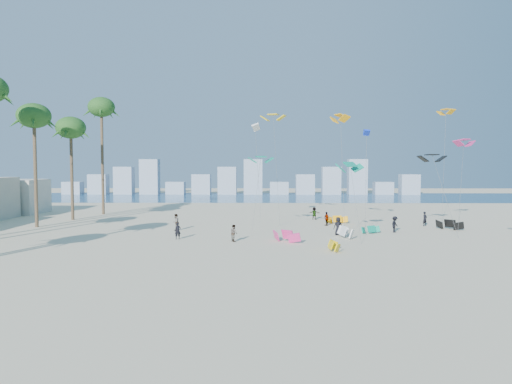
{
  "coord_description": "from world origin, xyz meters",
  "views": [
    {
      "loc": [
        3.66,
        -31.17,
        7.31
      ],
      "look_at": [
        3.0,
        16.0,
        4.5
      ],
      "focal_mm": 33.29,
      "sensor_mm": 36.0,
      "label": 1
    }
  ],
  "objects": [
    {
      "name": "ocean",
      "position": [
        0.0,
        72.0,
        0.01
      ],
      "size": [
        220.0,
        220.0,
        0.0
      ],
      "primitive_type": "plane",
      "color": "navy",
      "rests_on": "ground"
    },
    {
      "name": "kitesurfer_near",
      "position": [
        -4.57,
        14.39,
        0.8
      ],
      "size": [
        0.67,
        0.53,
        1.61
      ],
      "primitive_type": "imported",
      "rotation": [
        0.0,
        0.0,
        0.28
      ],
      "color": "black",
      "rests_on": "ground"
    },
    {
      "name": "distant_skyline",
      "position": [
        -1.19,
        82.0,
        3.09
      ],
      "size": [
        85.0,
        3.0,
        8.4
      ],
      "color": "#9EADBF",
      "rests_on": "ground"
    },
    {
      "name": "palm_row",
      "position": [
        -21.68,
        16.22,
        12.16
      ],
      "size": [
        9.21,
        44.8,
        16.86
      ],
      "color": "brown",
      "rests_on": "ground"
    },
    {
      "name": "flying_kites",
      "position": [
        15.29,
        23.14,
        10.46
      ],
      "size": [
        28.46,
        22.03,
        14.83
      ],
      "color": "#0B8D6E",
      "rests_on": "ground"
    },
    {
      "name": "grounded_kites",
      "position": [
        13.3,
        17.27,
        0.47
      ],
      "size": [
        21.84,
        20.26,
        1.04
      ],
      "color": "yellow",
      "rests_on": "ground"
    },
    {
      "name": "kitesurfer_mid",
      "position": [
        0.95,
        13.07,
        0.8
      ],
      "size": [
        0.92,
        0.98,
        1.6
      ],
      "primitive_type": "imported",
      "rotation": [
        0.0,
        0.0,
        2.11
      ],
      "color": "gray",
      "rests_on": "ground"
    },
    {
      "name": "kitesurfers_far",
      "position": [
        10.1,
        22.62,
        0.87
      ],
      "size": [
        29.49,
        14.6,
        1.86
      ],
      "color": "black",
      "rests_on": "ground"
    },
    {
      "name": "ground",
      "position": [
        0.0,
        0.0,
        0.0
      ],
      "size": [
        220.0,
        220.0,
        0.0
      ],
      "primitive_type": "plane",
      "color": "beige",
      "rests_on": "ground"
    }
  ]
}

